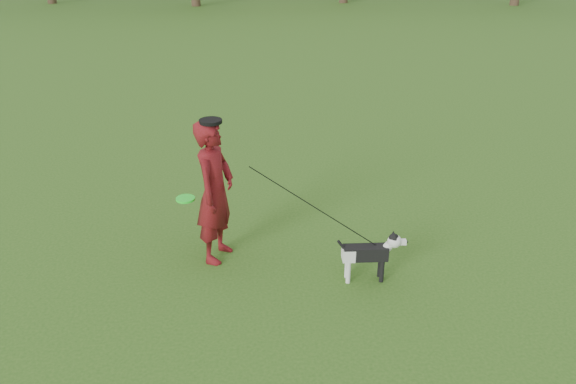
{
  "coord_description": "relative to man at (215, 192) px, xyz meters",
  "views": [
    {
      "loc": [
        -0.63,
        -5.83,
        3.88
      ],
      "look_at": [
        -0.33,
        0.31,
        0.95
      ],
      "focal_mm": 35.0,
      "sensor_mm": 36.0,
      "label": 1
    }
  ],
  "objects": [
    {
      "name": "ground",
      "position": [
        1.22,
        -0.42,
        -0.92
      ],
      "size": [
        120.0,
        120.0,
        0.0
      ],
      "primitive_type": "plane",
      "color": "#285116",
      "rests_on": "ground"
    },
    {
      "name": "man",
      "position": [
        0.0,
        0.0,
        0.0
      ],
      "size": [
        0.64,
        0.78,
        1.84
      ],
      "primitive_type": "imported",
      "rotation": [
        0.0,
        0.0,
        1.23
      ],
      "color": "#5B0F0D",
      "rests_on": "ground"
    },
    {
      "name": "dog",
      "position": [
        1.85,
        -0.62,
        -0.53
      ],
      "size": [
        0.84,
        0.17,
        0.64
      ],
      "color": "black",
      "rests_on": "ground"
    },
    {
      "name": "man_held_items",
      "position": [
        1.19,
        -0.34,
        -0.06
      ],
      "size": [
        2.43,
        0.75,
        1.42
      ],
      "color": "#1FFA27",
      "rests_on": "ground"
    }
  ]
}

